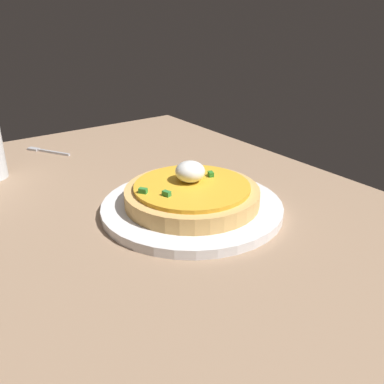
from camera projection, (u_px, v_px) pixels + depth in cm
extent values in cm
cube|color=#94755B|center=(135.00, 213.00, 73.10)|extent=(103.78, 80.66, 2.75)
cylinder|color=white|center=(192.00, 207.00, 70.48)|extent=(29.94, 29.94, 1.50)
cylinder|color=tan|center=(192.00, 196.00, 69.64)|extent=(22.12, 22.12, 2.64)
cylinder|color=gold|center=(192.00, 187.00, 68.97)|extent=(19.00, 19.00, 0.66)
ellipsoid|color=white|center=(190.00, 171.00, 69.48)|extent=(4.93, 4.93, 3.45)
cube|color=green|center=(197.00, 175.00, 71.67)|extent=(1.39, 1.00, 0.80)
cube|color=#52B541|center=(185.00, 165.00, 75.91)|extent=(1.45, 1.49, 0.80)
cube|color=#338338|center=(167.00, 193.00, 64.64)|extent=(1.45, 1.13, 0.80)
cube|color=#55AC47|center=(196.00, 166.00, 75.74)|extent=(1.51, 1.38, 0.80)
cube|color=#318535|center=(143.00, 191.00, 65.63)|extent=(1.51, 1.39, 0.80)
cube|color=#2E7F28|center=(211.00, 174.00, 72.06)|extent=(1.49, 1.22, 0.80)
cube|color=#B7B7BC|center=(53.00, 152.00, 98.21)|extent=(8.21, 5.08, 0.50)
cube|color=#B7B7BC|center=(34.00, 149.00, 100.45)|extent=(3.13, 2.61, 0.50)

